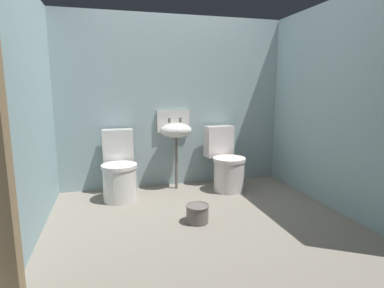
# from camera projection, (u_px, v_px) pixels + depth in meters

# --- Properties ---
(ground_plane) EXTENTS (3.28, 2.79, 0.08)m
(ground_plane) POSITION_uv_depth(u_px,v_px,m) (200.00, 223.00, 3.06)
(ground_plane) COLOR gray
(wall_back) EXTENTS (3.28, 0.10, 2.16)m
(wall_back) POSITION_uv_depth(u_px,v_px,m) (173.00, 103.00, 4.05)
(wall_back) COLOR #91A7AB
(wall_back) RESTS_ON ground
(wall_left) EXTENTS (0.10, 2.59, 2.16)m
(wall_left) POSITION_uv_depth(u_px,v_px,m) (24.00, 111.00, 2.58)
(wall_left) COLOR #8DACB1
(wall_left) RESTS_ON ground
(wall_right) EXTENTS (0.10, 2.59, 2.16)m
(wall_right) POSITION_uv_depth(u_px,v_px,m) (332.00, 106.00, 3.33)
(wall_right) COLOR #8DAAAE
(wall_right) RESTS_ON ground
(toilet_left) EXTENTS (0.40, 0.59, 0.78)m
(toilet_left) POSITION_uv_depth(u_px,v_px,m) (119.00, 171.00, 3.62)
(toilet_left) COLOR silver
(toilet_left) RESTS_ON ground
(toilet_right) EXTENTS (0.44, 0.63, 0.78)m
(toilet_right) POSITION_uv_depth(u_px,v_px,m) (226.00, 164.00, 3.95)
(toilet_right) COLOR silver
(toilet_right) RESTS_ON ground
(sink) EXTENTS (0.42, 0.35, 0.99)m
(sink) POSITION_uv_depth(u_px,v_px,m) (175.00, 130.00, 3.90)
(sink) COLOR #655B57
(sink) RESTS_ON ground
(bucket) EXTENTS (0.23, 0.23, 0.18)m
(bucket) POSITION_uv_depth(u_px,v_px,m) (197.00, 213.00, 2.98)
(bucket) COLOR #655B57
(bucket) RESTS_ON ground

